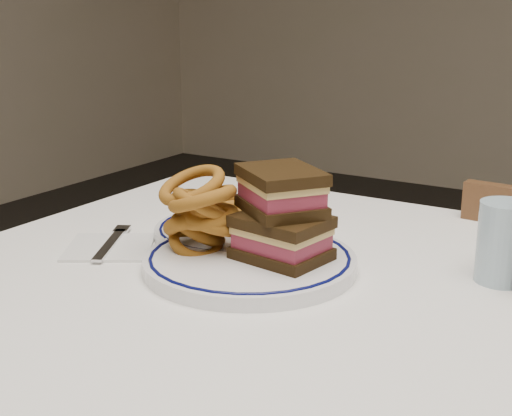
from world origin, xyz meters
The scene contains 9 objects.
dining_table centered at (0.00, 0.00, 0.64)m, with size 1.27×0.87×0.75m.
main_plate centered at (-0.20, -0.01, 0.76)m, with size 0.29×0.29×0.02m.
reuben_sandwich centered at (-0.16, 0.01, 0.83)m, with size 0.15×0.14×0.12m.
onion_rings_main centered at (-0.28, -0.02, 0.82)m, with size 0.13×0.12×0.14m.
ketchup_ramekin centered at (-0.21, 0.09, 0.79)m, with size 0.06×0.06×0.04m.
water_glass centered at (0.10, 0.13, 0.80)m, with size 0.07×0.07×0.11m, color #9EBBCC.
far_plate centered at (-0.29, 0.10, 0.76)m, with size 0.26×0.26×0.02m.
onion_rings_far centered at (-0.31, 0.10, 0.79)m, with size 0.13×0.12×0.07m.
napkin_fork centered at (-0.43, -0.04, 0.75)m, with size 0.17×0.17×0.01m.
Camera 1 is at (0.28, -0.78, 1.10)m, focal length 50.00 mm.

